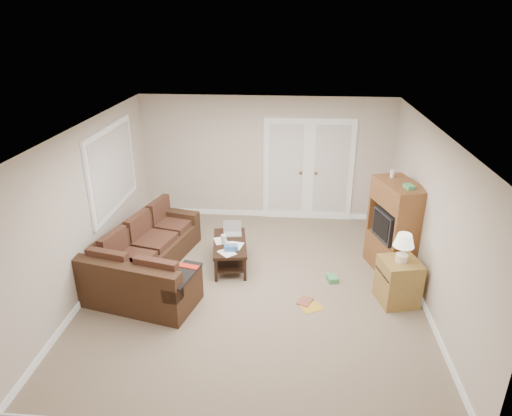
# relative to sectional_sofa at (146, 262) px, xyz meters

# --- Properties ---
(floor) EXTENTS (5.50, 5.50, 0.00)m
(floor) POSITION_rel_sectional_sofa_xyz_m (1.74, -0.11, -0.30)
(floor) COLOR gray
(floor) RESTS_ON ground
(ceiling) EXTENTS (5.00, 5.50, 0.02)m
(ceiling) POSITION_rel_sectional_sofa_xyz_m (1.74, -0.11, 2.20)
(ceiling) COLOR white
(ceiling) RESTS_ON wall_back
(wall_left) EXTENTS (0.02, 5.50, 2.50)m
(wall_left) POSITION_rel_sectional_sofa_xyz_m (-0.76, -0.11, 0.95)
(wall_left) COLOR beige
(wall_left) RESTS_ON floor
(wall_right) EXTENTS (0.02, 5.50, 2.50)m
(wall_right) POSITION_rel_sectional_sofa_xyz_m (4.24, -0.11, 0.95)
(wall_right) COLOR beige
(wall_right) RESTS_ON floor
(wall_back) EXTENTS (5.00, 0.02, 2.50)m
(wall_back) POSITION_rel_sectional_sofa_xyz_m (1.74, 2.64, 0.95)
(wall_back) COLOR beige
(wall_back) RESTS_ON floor
(wall_front) EXTENTS (5.00, 0.02, 2.50)m
(wall_front) POSITION_rel_sectional_sofa_xyz_m (1.74, -2.86, 0.95)
(wall_front) COLOR beige
(wall_front) RESTS_ON floor
(baseboards) EXTENTS (5.00, 5.50, 0.10)m
(baseboards) POSITION_rel_sectional_sofa_xyz_m (1.74, -0.11, -0.25)
(baseboards) COLOR silver
(baseboards) RESTS_ON floor
(french_doors) EXTENTS (1.80, 0.05, 2.13)m
(french_doors) POSITION_rel_sectional_sofa_xyz_m (2.59, 2.60, 0.73)
(french_doors) COLOR silver
(french_doors) RESTS_ON floor
(window_left) EXTENTS (0.05, 1.92, 1.42)m
(window_left) POSITION_rel_sectional_sofa_xyz_m (-0.73, 0.89, 1.25)
(window_left) COLOR silver
(window_left) RESTS_ON wall_left
(sectional_sofa) EXTENTS (1.82, 2.84, 0.78)m
(sectional_sofa) POSITION_rel_sectional_sofa_xyz_m (0.00, 0.00, 0.00)
(sectional_sofa) COLOR #3B2517
(sectional_sofa) RESTS_ON floor
(coffee_table) EXTENTS (0.69, 1.14, 0.73)m
(coffee_table) POSITION_rel_sectional_sofa_xyz_m (1.27, 0.56, -0.06)
(coffee_table) COLOR black
(coffee_table) RESTS_ON floor
(tv_armoire) EXTENTS (0.78, 1.07, 1.65)m
(tv_armoire) POSITION_rel_sectional_sofa_xyz_m (3.93, 0.61, 0.47)
(tv_armoire) COLOR brown
(tv_armoire) RESTS_ON floor
(side_cabinet) EXTENTS (0.63, 0.63, 1.11)m
(side_cabinet) POSITION_rel_sectional_sofa_xyz_m (3.85, -0.31, 0.09)
(side_cabinet) COLOR olive
(side_cabinet) RESTS_ON floor
(space_heater) EXTENTS (0.15, 0.14, 0.34)m
(space_heater) POSITION_rel_sectional_sofa_xyz_m (3.87, 2.32, -0.14)
(space_heater) COLOR silver
(space_heater) RESTS_ON floor
(floor_magazine) EXTENTS (0.37, 0.34, 0.01)m
(floor_magazine) POSITION_rel_sectional_sofa_xyz_m (2.61, -0.57, -0.30)
(floor_magazine) COLOR gold
(floor_magazine) RESTS_ON floor
(floor_greenbox) EXTENTS (0.20, 0.23, 0.08)m
(floor_greenbox) POSITION_rel_sectional_sofa_xyz_m (2.95, 0.18, -0.26)
(floor_greenbox) COLOR #469A5C
(floor_greenbox) RESTS_ON floor
(floor_book) EXTENTS (0.27, 0.30, 0.02)m
(floor_book) POSITION_rel_sectional_sofa_xyz_m (2.43, -0.40, -0.30)
(floor_book) COLOR brown
(floor_book) RESTS_ON floor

